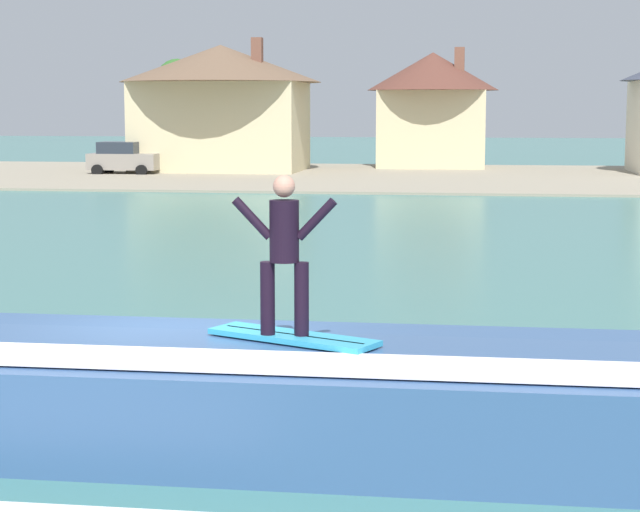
{
  "coord_description": "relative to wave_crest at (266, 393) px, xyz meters",
  "views": [
    {
      "loc": [
        3.64,
        -12.82,
        3.74
      ],
      "look_at": [
        1.32,
        3.39,
        1.56
      ],
      "focal_mm": 62.65,
      "sensor_mm": 36.0,
      "label": 1
    }
  ],
  "objects": [
    {
      "name": "ground_plane",
      "position": [
        -1.32,
        0.86,
        -0.58
      ],
      "size": [
        260.0,
        260.0,
        0.0
      ],
      "primitive_type": "plane",
      "color": "#407872"
    },
    {
      "name": "wave_crest",
      "position": [
        0.0,
        0.0,
        0.0
      ],
      "size": [
        10.98,
        3.23,
        1.22
      ],
      "color": "#365888",
      "rests_on": "ground_plane"
    },
    {
      "name": "surfboard",
      "position": [
        0.33,
        -0.15,
        0.68
      ],
      "size": [
        2.01,
        1.3,
        0.06
      ],
      "color": "#33A5CC",
      "rests_on": "wave_crest"
    },
    {
      "name": "surfer",
      "position": [
        0.25,
        -0.19,
        1.68
      ],
      "size": [
        1.15,
        0.32,
        1.74
      ],
      "color": "black",
      "rests_on": "surfboard"
    },
    {
      "name": "shoreline_bank",
      "position": [
        -1.32,
        48.28,
        -0.52
      ],
      "size": [
        120.0,
        24.24,
        0.11
      ],
      "color": "gray",
      "rests_on": "ground_plane"
    },
    {
      "name": "car_near_shore",
      "position": [
        -17.37,
        48.1,
        0.37
      ],
      "size": [
        3.87,
        2.11,
        1.86
      ],
      "color": "gray",
      "rests_on": "ground_plane"
    },
    {
      "name": "house_with_chimney",
      "position": [
        -12.61,
        51.78,
        3.74
      ],
      "size": [
        11.68,
        11.68,
        7.67
      ],
      "color": "beige",
      "rests_on": "ground_plane"
    },
    {
      "name": "house_small_cottage",
      "position": [
        -0.62,
        56.96,
        3.58
      ],
      "size": [
        8.0,
        8.0,
        7.33
      ],
      "color": "beige",
      "rests_on": "ground_plane"
    },
    {
      "name": "tree_tall_bare",
      "position": [
        -15.04,
        51.26,
        4.51
      ],
      "size": [
        2.5,
        2.5,
        6.54
      ],
      "color": "brown",
      "rests_on": "ground_plane"
    }
  ]
}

